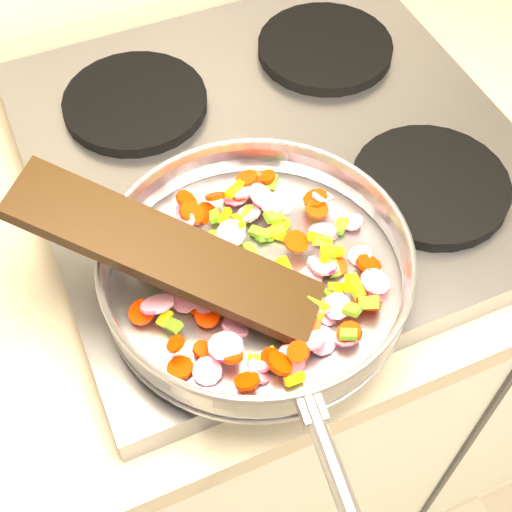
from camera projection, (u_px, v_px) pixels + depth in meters
name	position (u px, v px, depth m)	size (l,w,h in m)	color
cooktop	(275.00, 157.00, 0.92)	(0.60, 0.60, 0.04)	#939399
grate_fl	(213.00, 261.00, 0.79)	(0.19, 0.19, 0.02)	black
grate_fr	(430.00, 185.00, 0.85)	(0.19, 0.19, 0.02)	black
grate_bl	(135.00, 102.00, 0.94)	(0.19, 0.19, 0.02)	black
grate_br	(325.00, 48.00, 1.00)	(0.19, 0.19, 0.02)	black
saute_pan	(257.00, 268.00, 0.74)	(0.36, 0.53, 0.06)	#9E9EA5
vegetable_heap	(261.00, 274.00, 0.75)	(0.29, 0.27, 0.05)	#D8CB07
wooden_spatula	(167.00, 252.00, 0.70)	(0.32, 0.07, 0.01)	black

